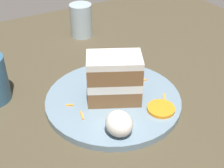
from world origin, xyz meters
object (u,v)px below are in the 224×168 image
at_px(plate, 112,100).
at_px(cream_dollop, 119,123).
at_px(drinking_glass, 81,22).
at_px(cake_slice, 113,79).
at_px(orange_garnish, 161,109).

distance_m(plate, cream_dollop, 0.11).
bearing_deg(drinking_glass, cake_slice, 166.15).
height_order(plate, orange_garnish, orange_garnish).
bearing_deg(cake_slice, plate, -140.41).
bearing_deg(orange_garnish, cake_slice, 38.75).
xyz_separation_m(cream_dollop, drinking_glass, (0.42, -0.12, 0.00)).
distance_m(plate, orange_garnish, 0.10).
bearing_deg(cake_slice, cream_dollop, 2.65).
xyz_separation_m(plate, cream_dollop, (-0.10, 0.04, 0.03)).
xyz_separation_m(cake_slice, orange_garnish, (-0.08, -0.06, -0.05)).
height_order(cream_dollop, orange_garnish, cream_dollop).
relative_size(plate, drinking_glass, 2.99).
bearing_deg(cake_slice, drinking_glass, -167.30).
height_order(plate, cream_dollop, cream_dollop).
bearing_deg(orange_garnish, drinking_glass, -2.53).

